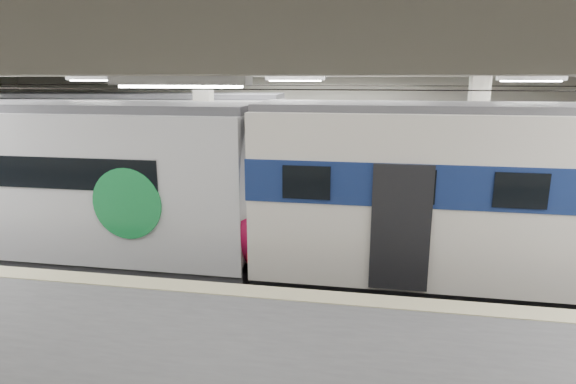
# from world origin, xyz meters

# --- Properties ---
(station_hall) EXTENTS (36.00, 24.00, 5.75)m
(station_hall) POSITION_xyz_m (0.00, -1.74, 3.24)
(station_hall) COLOR black
(station_hall) RESTS_ON ground
(modern_emu) EXTENTS (13.44, 2.78, 4.35)m
(modern_emu) POSITION_xyz_m (-5.59, -0.00, 2.14)
(modern_emu) COLOR silver
(modern_emu) RESTS_ON ground
(older_rer) EXTENTS (13.38, 2.95, 4.42)m
(older_rer) POSITION_xyz_m (6.08, 0.00, 2.32)
(older_rer) COLOR white
(older_rer) RESTS_ON ground
(far_train) EXTENTS (13.87, 3.49, 4.40)m
(far_train) POSITION_xyz_m (-8.00, 5.50, 2.27)
(far_train) COLOR silver
(far_train) RESTS_ON ground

